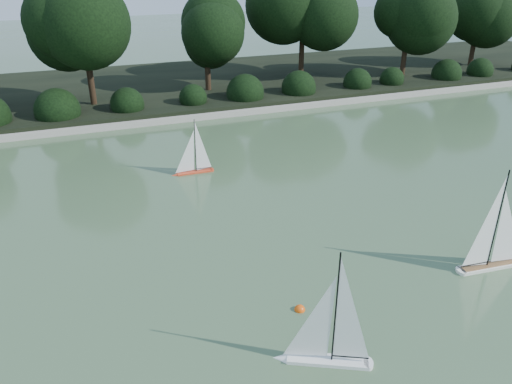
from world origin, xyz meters
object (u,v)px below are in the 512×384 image
Objects in this scene: sailboat_white_b at (498,252)px; race_buoy at (300,310)px; sailboat_orange at (191,165)px; sailboat_white_a at (321,345)px.

sailboat_white_b is 3.51m from race_buoy.
sailboat_white_b is at bearing -56.46° from sailboat_orange.
sailboat_white_a is 1.23× the size of sailboat_orange.
sailboat_orange is at bearing 123.54° from sailboat_white_b.
sailboat_white_b is (3.70, 0.88, 0.02)m from sailboat_white_a.
sailboat_white_a is 6.50m from sailboat_orange.
sailboat_white_b is 11.76× the size of race_buoy.
sailboat_orange is at bearing 90.22° from sailboat_white_a.
sailboat_white_a is 1.07m from race_buoy.
sailboat_white_b is 6.74m from sailboat_orange.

